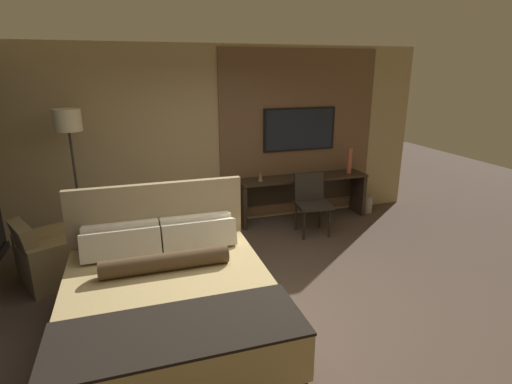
# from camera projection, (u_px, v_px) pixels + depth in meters

# --- Properties ---
(ground_plane) EXTENTS (16.00, 16.00, 0.00)m
(ground_plane) POSITION_uv_depth(u_px,v_px,m) (261.00, 308.00, 4.26)
(ground_plane) COLOR #4C3D33
(wall_back_tv_panel) EXTENTS (7.20, 0.09, 2.80)m
(wall_back_tv_panel) POSITION_uv_depth(u_px,v_px,m) (223.00, 138.00, 6.27)
(wall_back_tv_panel) COLOR tan
(wall_back_tv_panel) RESTS_ON ground_plane
(bed) EXTENTS (1.88, 2.13, 1.26)m
(bed) POSITION_uv_depth(u_px,v_px,m) (170.00, 303.00, 3.69)
(bed) COLOR #33281E
(bed) RESTS_ON ground_plane
(desk) EXTENTS (2.18, 0.46, 0.74)m
(desk) POSITION_uv_depth(u_px,v_px,m) (302.00, 189.00, 6.67)
(desk) COLOR #2D2319
(desk) RESTS_ON ground_plane
(tv) EXTENTS (1.25, 0.04, 0.70)m
(tv) POSITION_uv_depth(u_px,v_px,m) (300.00, 129.00, 6.55)
(tv) COLOR black
(desk_chair) EXTENTS (0.54, 0.54, 0.91)m
(desk_chair) POSITION_uv_depth(u_px,v_px,m) (311.00, 198.00, 6.11)
(desk_chair) COLOR #28231E
(desk_chair) RESTS_ON ground_plane
(armchair_by_window) EXTENTS (0.95, 0.97, 0.80)m
(armchair_by_window) POSITION_uv_depth(u_px,v_px,m) (53.00, 258.00, 4.76)
(armchair_by_window) COLOR olive
(armchair_by_window) RESTS_ON ground_plane
(floor_lamp) EXTENTS (0.34, 0.34, 1.96)m
(floor_lamp) POSITION_uv_depth(u_px,v_px,m) (69.00, 133.00, 5.11)
(floor_lamp) COLOR #282623
(floor_lamp) RESTS_ON ground_plane
(vase_tall) EXTENTS (0.08, 0.08, 0.43)m
(vase_tall) POSITION_uv_depth(u_px,v_px,m) (350.00, 161.00, 6.73)
(vase_tall) COLOR #B2563D
(vase_tall) RESTS_ON desk
(vase_short) EXTENTS (0.07, 0.07, 0.15)m
(vase_short) POSITION_uv_depth(u_px,v_px,m) (260.00, 176.00, 6.30)
(vase_short) COLOR #846647
(vase_short) RESTS_ON desk
(book) EXTENTS (0.25, 0.21, 0.03)m
(book) POSITION_uv_depth(u_px,v_px,m) (310.00, 176.00, 6.55)
(book) COLOR maroon
(book) RESTS_ON desk
(waste_bin) EXTENTS (0.22, 0.22, 0.28)m
(waste_bin) POSITION_uv_depth(u_px,v_px,m) (366.00, 204.00, 7.07)
(waste_bin) COLOR gray
(waste_bin) RESTS_ON ground_plane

